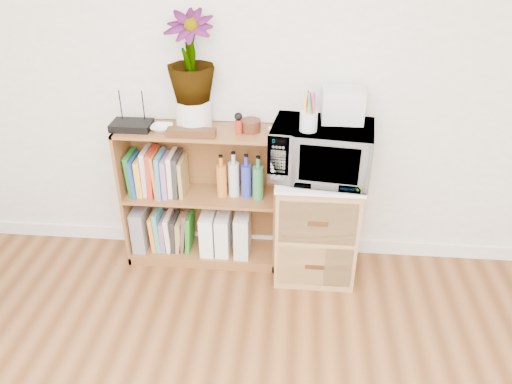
# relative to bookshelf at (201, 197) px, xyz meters

# --- Properties ---
(skirting_board) EXTENTS (4.00, 0.02, 0.10)m
(skirting_board) POSITION_rel_bookshelf_xyz_m (0.35, 0.14, -0.42)
(skirting_board) COLOR white
(skirting_board) RESTS_ON ground
(bookshelf) EXTENTS (1.00, 0.30, 0.95)m
(bookshelf) POSITION_rel_bookshelf_xyz_m (0.00, 0.00, 0.00)
(bookshelf) COLOR brown
(bookshelf) RESTS_ON ground
(wicker_unit) EXTENTS (0.50, 0.45, 0.70)m
(wicker_unit) POSITION_rel_bookshelf_xyz_m (0.75, -0.08, -0.12)
(wicker_unit) COLOR #9E7542
(wicker_unit) RESTS_ON ground
(microwave) EXTENTS (0.62, 0.45, 0.32)m
(microwave) POSITION_rel_bookshelf_xyz_m (0.75, -0.08, 0.40)
(microwave) COLOR silver
(microwave) RESTS_ON wicker_unit
(pen_cup) EXTENTS (0.10, 0.10, 0.11)m
(pen_cup) POSITION_rel_bookshelf_xyz_m (0.67, -0.16, 0.62)
(pen_cup) COLOR silver
(pen_cup) RESTS_ON microwave
(small_appliance) EXTENTS (0.24, 0.20, 0.19)m
(small_appliance) POSITION_rel_bookshelf_xyz_m (0.86, 0.01, 0.66)
(small_appliance) COLOR silver
(small_appliance) RESTS_ON microwave
(router) EXTENTS (0.24, 0.16, 0.04)m
(router) POSITION_rel_bookshelf_xyz_m (-0.40, -0.02, 0.50)
(router) COLOR black
(router) RESTS_ON bookshelf
(white_bowl) EXTENTS (0.13, 0.13, 0.03)m
(white_bowl) POSITION_rel_bookshelf_xyz_m (-0.21, -0.03, 0.49)
(white_bowl) COLOR white
(white_bowl) RESTS_ON bookshelf
(plant_pot) EXTENTS (0.21, 0.21, 0.18)m
(plant_pot) POSITION_rel_bookshelf_xyz_m (-0.02, 0.02, 0.57)
(plant_pot) COLOR silver
(plant_pot) RESTS_ON bookshelf
(potted_plant) EXTENTS (0.28, 0.28, 0.51)m
(potted_plant) POSITION_rel_bookshelf_xyz_m (-0.02, 0.02, 0.91)
(potted_plant) COLOR #2D7231
(potted_plant) RESTS_ON plant_pot
(trinket_box) EXTENTS (0.29, 0.07, 0.05)m
(trinket_box) POSITION_rel_bookshelf_xyz_m (-0.01, -0.10, 0.50)
(trinket_box) COLOR #361D0E
(trinket_box) RESTS_ON bookshelf
(kokeshi_doll) EXTENTS (0.04, 0.04, 0.09)m
(kokeshi_doll) POSITION_rel_bookshelf_xyz_m (0.26, -0.04, 0.52)
(kokeshi_doll) COLOR #9C2413
(kokeshi_doll) RESTS_ON bookshelf
(wooden_bowl) EXTENTS (0.12, 0.12, 0.07)m
(wooden_bowl) POSITION_rel_bookshelf_xyz_m (0.33, 0.01, 0.51)
(wooden_bowl) COLOR #391B0F
(wooden_bowl) RESTS_ON bookshelf
(paint_jars) EXTENTS (0.11, 0.04, 0.05)m
(paint_jars) POSITION_rel_bookshelf_xyz_m (0.49, -0.09, 0.50)
(paint_jars) COLOR #CC7184
(paint_jars) RESTS_ON bookshelf
(file_box) EXTENTS (0.09, 0.24, 0.30)m
(file_box) POSITION_rel_bookshelf_xyz_m (-0.43, 0.00, -0.26)
(file_box) COLOR gray
(file_box) RESTS_ON bookshelf
(magazine_holder_left) EXTENTS (0.09, 0.23, 0.29)m
(magazine_holder_left) POSITION_rel_bookshelf_xyz_m (0.04, -0.01, -0.26)
(magazine_holder_left) COLOR white
(magazine_holder_left) RESTS_ON bookshelf
(magazine_holder_mid) EXTENTS (0.09, 0.23, 0.28)m
(magazine_holder_mid) POSITION_rel_bookshelf_xyz_m (0.14, -0.01, -0.26)
(magazine_holder_mid) COLOR white
(magazine_holder_mid) RESTS_ON bookshelf
(magazine_holder_right) EXTENTS (0.10, 0.24, 0.30)m
(magazine_holder_right) POSITION_rel_bookshelf_xyz_m (0.27, -0.01, -0.25)
(magazine_holder_right) COLOR silver
(magazine_holder_right) RESTS_ON bookshelf
(cookbooks) EXTENTS (0.37, 0.20, 0.30)m
(cookbooks) POSITION_rel_bookshelf_xyz_m (-0.28, -0.00, 0.16)
(cookbooks) COLOR #1F7527
(cookbooks) RESTS_ON bookshelf
(liquor_bottles) EXTENTS (0.30, 0.07, 0.29)m
(liquor_bottles) POSITION_rel_bookshelf_xyz_m (0.26, 0.00, 0.17)
(liquor_bottles) COLOR orange
(liquor_bottles) RESTS_ON bookshelf
(lower_books) EXTENTS (0.29, 0.19, 0.30)m
(lower_books) POSITION_rel_bookshelf_xyz_m (-0.21, 0.00, -0.28)
(lower_books) COLOR orange
(lower_books) RESTS_ON bookshelf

